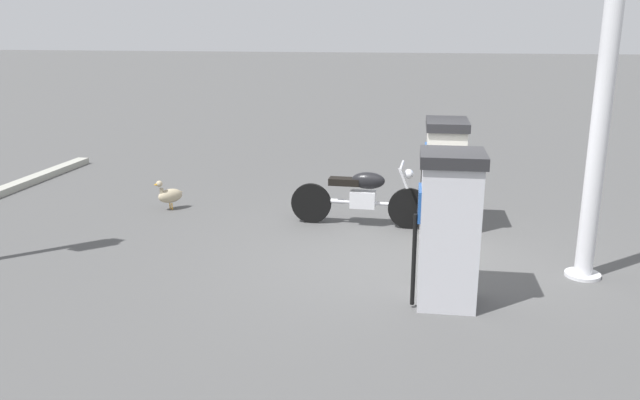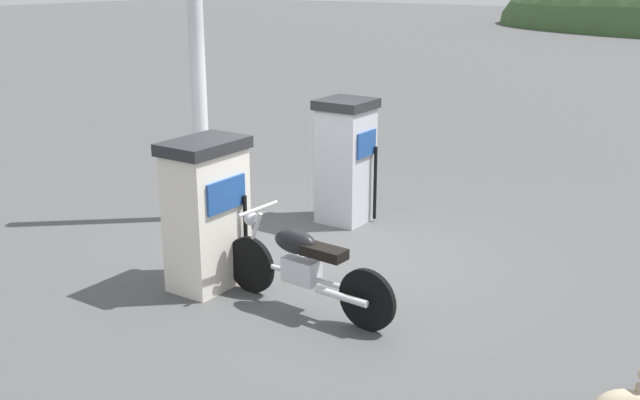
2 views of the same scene
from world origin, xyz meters
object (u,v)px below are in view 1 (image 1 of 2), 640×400
fuel_pump_near (444,174)px  fuel_pump_far (449,228)px  canopy_support_pole (602,109)px  motorcycle_near_pump (362,195)px  wandering_duck (170,195)px

fuel_pump_near → fuel_pump_far: bearing=90.0°
canopy_support_pole → motorcycle_near_pump: bearing=-28.6°
fuel_pump_near → fuel_pump_far: fuel_pump_far is taller
fuel_pump_near → motorcycle_near_pump: (1.14, 0.09, -0.33)m
fuel_pump_near → motorcycle_near_pump: fuel_pump_near is taller
motorcycle_near_pump → fuel_pump_far: bearing=114.7°
fuel_pump_near → canopy_support_pole: 2.51m
fuel_pump_near → canopy_support_pole: (-1.58, 1.57, 1.15)m
fuel_pump_far → wandering_duck: fuel_pump_far is taller
fuel_pump_near → motorcycle_near_pump: bearing=4.4°
wandering_duck → fuel_pump_far: bearing=146.2°
fuel_pump_far → canopy_support_pole: size_ratio=0.40×
wandering_duck → canopy_support_pole: 6.30m
fuel_pump_far → wandering_duck: 5.08m
wandering_duck → canopy_support_pole: size_ratio=0.12×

